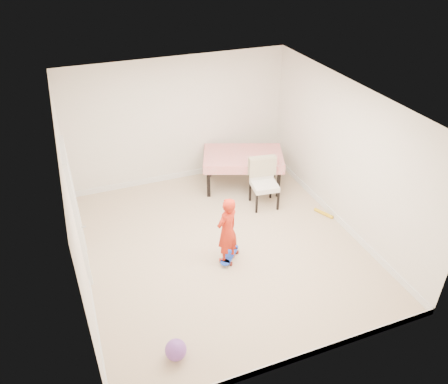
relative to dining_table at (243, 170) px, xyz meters
name	(u,v)px	position (x,y,z in m)	size (l,w,h in m)	color
ground	(223,245)	(-1.08, -1.70, -0.37)	(5.00, 5.00, 0.00)	tan
ceiling	(222,103)	(-1.08, -1.70, 2.21)	(4.50, 5.00, 0.04)	white
wall_back	(179,121)	(-1.08, 0.78, 0.93)	(4.50, 0.04, 2.60)	silver
wall_front	(301,288)	(-1.08, -4.18, 0.93)	(4.50, 0.04, 2.60)	silver
wall_left	(74,210)	(-3.31, -1.70, 0.93)	(0.04, 5.00, 2.60)	silver
wall_right	(344,157)	(1.15, -1.70, 0.93)	(0.04, 5.00, 2.60)	silver
door	(77,214)	(-3.31, -1.40, 0.66)	(0.10, 0.94, 2.11)	white
baseboard_back	(182,175)	(-1.08, 0.79, -0.31)	(4.50, 0.02, 0.12)	white
baseboard_front	(292,360)	(-1.08, -4.19, -0.31)	(4.50, 0.02, 0.12)	white
baseboard_left	(88,275)	(-3.32, -1.70, -0.31)	(0.02, 5.00, 0.12)	white
baseboard_right	(335,216)	(1.16, -1.70, -0.31)	(0.02, 5.00, 0.12)	white
dining_table	(243,170)	(0.00, 0.00, 0.00)	(1.58, 0.99, 0.74)	red
dining_chair	(265,184)	(0.10, -0.82, 0.11)	(0.53, 0.61, 0.97)	white
skateboard	(229,256)	(-1.10, -2.04, -0.33)	(0.56, 0.21, 0.08)	blue
child	(227,232)	(-1.15, -2.08, 0.22)	(0.43, 0.28, 1.17)	red
balloon	(176,350)	(-2.43, -3.58, -0.23)	(0.28, 0.28, 0.28)	purple
foam_toy	(324,213)	(1.03, -1.52, -0.34)	(0.06, 0.06, 0.40)	gold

